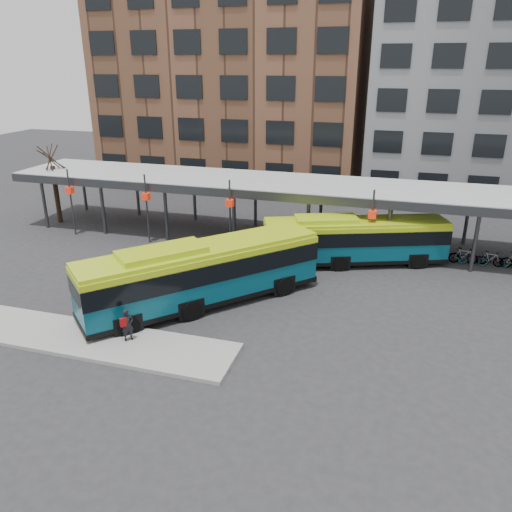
% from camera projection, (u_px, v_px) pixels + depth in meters
% --- Properties ---
extents(ground, '(120.00, 120.00, 0.00)m').
position_uv_depth(ground, '(223.00, 326.00, 23.83)').
color(ground, '#28282B').
rests_on(ground, ground).
extents(boarding_island, '(14.00, 3.00, 0.18)m').
position_uv_depth(boarding_island, '(86.00, 339.00, 22.57)').
color(boarding_island, gray).
rests_on(boarding_island, ground).
extents(canopy, '(40.00, 6.53, 4.80)m').
position_uv_depth(canopy, '(286.00, 186.00, 33.91)').
color(canopy, '#999B9E').
rests_on(canopy, ground).
extents(tree, '(1.64, 1.64, 5.60)m').
position_uv_depth(tree, '(56.00, 192.00, 38.42)').
color(tree, black).
rests_on(tree, ground).
extents(building_brick, '(26.00, 14.00, 22.00)m').
position_uv_depth(building_brick, '(236.00, 70.00, 51.04)').
color(building_brick, brown).
rests_on(building_brick, ground).
extents(building_grey, '(24.00, 14.00, 20.00)m').
position_uv_depth(building_grey, '(511.00, 83.00, 44.54)').
color(building_grey, slate).
rests_on(building_grey, ground).
extents(bus_front, '(10.48, 11.05, 3.46)m').
position_uv_depth(bus_front, '(202.00, 272.00, 25.33)').
color(bus_front, '#074557').
rests_on(bus_front, ground).
extents(bus_rear, '(11.26, 6.15, 3.07)m').
position_uv_depth(bus_rear, '(354.00, 239.00, 30.66)').
color(bus_rear, '#074557').
rests_on(bus_rear, ground).
extents(pedestrian, '(0.63, 0.65, 1.50)m').
position_uv_depth(pedestrian, '(127.00, 325.00, 22.02)').
color(pedestrian, black).
rests_on(pedestrian, boarding_island).
extents(bike_rack, '(6.01, 1.08, 1.08)m').
position_uv_depth(bike_rack, '(487.00, 259.00, 30.70)').
color(bike_rack, slate).
rests_on(bike_rack, ground).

